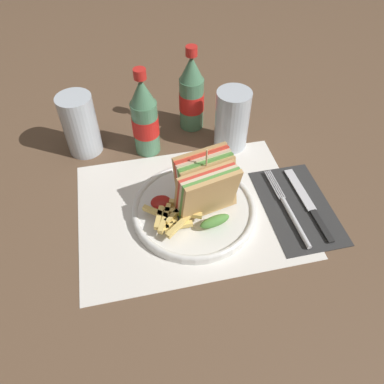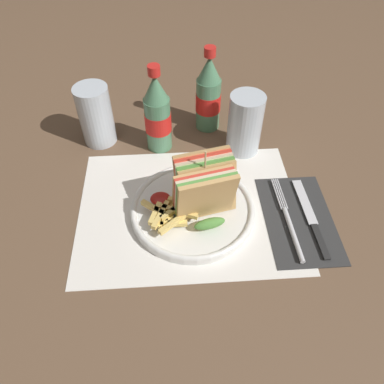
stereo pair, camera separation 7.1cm
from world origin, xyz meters
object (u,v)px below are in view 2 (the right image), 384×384
club_sandwich (205,190)px  coke_bottle_far (208,95)px  glass_far (96,115)px  coke_bottle_near (158,115)px  glass_near (244,127)px  plate_main (193,210)px  knife (311,218)px  fork (290,225)px

club_sandwich → coke_bottle_far: coke_bottle_far is taller
club_sandwich → glass_far: bearing=132.7°
coke_bottle_near → glass_near: (0.19, -0.02, -0.03)m
glass_near → glass_far: 0.33m
plate_main → club_sandwich: club_sandwich is taller
glass_far → plate_main: bearing=-49.9°
plate_main → knife: (0.22, -0.03, -0.00)m
club_sandwich → coke_bottle_near: bearing=111.8°
fork → coke_bottle_near: coke_bottle_near is taller
plate_main → glass_near: size_ratio=1.73×
club_sandwich → coke_bottle_near: size_ratio=0.71×
coke_bottle_far → glass_far: (-0.25, -0.04, -0.02)m
fork → knife: bearing=18.8°
knife → coke_bottle_far: (-0.17, 0.30, 0.08)m
knife → plate_main: bearing=170.5°
fork → glass_near: glass_near is taller
fork → coke_bottle_near: bearing=131.7°
plate_main → knife: bearing=-7.6°
fork → plate_main: bearing=163.5°
fork → knife: size_ratio=1.04×
plate_main → glass_near: 0.23m
coke_bottle_near → glass_near: coke_bottle_near is taller
knife → glass_far: size_ratio=1.39×
coke_bottle_far → coke_bottle_near: bearing=-150.1°
club_sandwich → coke_bottle_near: (-0.08, 0.21, 0.02)m
knife → coke_bottle_near: (-0.29, 0.24, 0.08)m
fork → glass_far: bearing=141.3°
coke_bottle_near → coke_bottle_far: bearing=29.9°
plate_main → glass_near: glass_near is taller
plate_main → coke_bottle_near: 0.23m
club_sandwich → knife: club_sandwich is taller
plate_main → glass_far: 0.31m
fork → glass_far: size_ratio=1.45×
plate_main → knife: plate_main is taller
fork → club_sandwich: bearing=162.4°
fork → glass_far: glass_far is taller
plate_main → fork: size_ratio=1.20×
coke_bottle_far → glass_near: bearing=-51.5°
glass_near → fork: bearing=-76.7°
club_sandwich → glass_near: (0.10, 0.19, -0.01)m
coke_bottle_far → glass_near: (0.07, -0.09, -0.03)m
club_sandwich → glass_near: club_sandwich is taller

